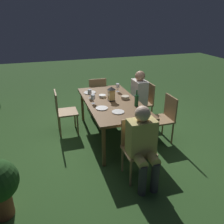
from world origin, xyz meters
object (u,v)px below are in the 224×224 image
at_px(chair_side_left_b, 144,101).
at_px(chair_side_left_a, 164,117).
at_px(wine_glass_a, 93,97).
at_px(chair_head_far, 97,94).
at_px(plate_b, 102,108).
at_px(person_in_cream, 136,95).
at_px(chair_side_right_b, 63,110).
at_px(wine_glass_b, 118,86).
at_px(plate_c, 90,93).
at_px(chair_head_near, 137,145).
at_px(dining_table, 112,104).
at_px(bowl_bread, 125,97).
at_px(person_in_mustard, 143,143).
at_px(green_bottle_on_table, 136,100).
at_px(lantern_centerpiece, 111,93).
at_px(bowl_olives, 102,96).
at_px(plate_a, 118,112).
at_px(wine_glass_c, 90,92).

bearing_deg(chair_side_left_b, chair_side_left_a, 180.00).
bearing_deg(wine_glass_a, chair_head_far, -16.54).
bearing_deg(chair_head_far, plate_b, 169.64).
xyz_separation_m(person_in_cream, chair_side_right_b, (0.00, 1.55, -0.15)).
bearing_deg(chair_side_left_a, wine_glass_b, 32.64).
height_order(chair_side_left_a, plate_c, chair_side_left_a).
height_order(wine_glass_a, plate_b, wine_glass_a).
xyz_separation_m(chair_head_far, chair_side_left_a, (-1.63, -0.87, 0.00)).
bearing_deg(wine_glass_a, chair_head_near, -163.18).
height_order(dining_table, wine_glass_a, wine_glass_a).
distance_m(chair_side_left_a, bowl_bread, 0.81).
relative_size(chair_side_left_b, bowl_bread, 5.75).
bearing_deg(person_in_mustard, wine_glass_b, -8.35).
bearing_deg(chair_side_left_b, green_bottle_on_table, 145.67).
relative_size(chair_side_right_b, plate_b, 4.07).
bearing_deg(bowl_bread, chair_side_right_b, 71.68).
relative_size(lantern_centerpiece, plate_c, 1.08).
bearing_deg(chair_side_right_b, plate_c, -74.78).
relative_size(chair_head_near, plate_c, 3.54).
xyz_separation_m(chair_side_right_b, wine_glass_b, (0.07, -1.15, 0.36)).
xyz_separation_m(person_in_mustard, plate_c, (1.99, 0.29, 0.10)).
bearing_deg(chair_head_near, chair_side_left_b, -28.12).
distance_m(chair_head_near, green_bottle_on_table, 0.98).
distance_m(wine_glass_a, bowl_olives, 0.39).
bearing_deg(plate_c, bowl_olives, -150.24).
distance_m(person_in_cream, plate_c, 0.99).
distance_m(person_in_mustard, plate_c, 2.01).
bearing_deg(wine_glass_b, chair_side_right_b, 93.40).
bearing_deg(dining_table, bowl_olives, 22.38).
xyz_separation_m(chair_head_near, green_bottle_on_table, (0.85, -0.34, 0.35)).
bearing_deg(plate_b, wine_glass_a, 17.74).
height_order(person_in_mustard, wine_glass_a, person_in_mustard).
bearing_deg(plate_c, wine_glass_a, 173.51).
bearing_deg(chair_side_left_b, person_in_mustard, 154.49).
bearing_deg(chair_head_near, plate_a, 4.93).
bearing_deg(plate_b, chair_head_near, -163.46).
relative_size(plate_c, bowl_bread, 1.63).
relative_size(green_bottle_on_table, wine_glass_a, 1.72).
distance_m(chair_head_far, chair_head_near, 2.41).
bearing_deg(plate_c, chair_side_left_a, -131.13).
height_order(plate_a, bowl_olives, bowl_olives).
distance_m(person_in_cream, wine_glass_b, 0.46).
bearing_deg(chair_side_left_b, bowl_bread, 122.76).
bearing_deg(person_in_mustard, wine_glass_a, 14.56).
height_order(dining_table, plate_c, plate_c).
relative_size(chair_head_near, wine_glass_b, 5.15).
bearing_deg(green_bottle_on_table, wine_glass_b, 4.04).
distance_m(chair_head_far, plate_c, 0.73).
distance_m(person_in_mustard, green_bottle_on_table, 1.12).
xyz_separation_m(wine_glass_c, plate_c, (0.29, -0.06, -0.11)).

